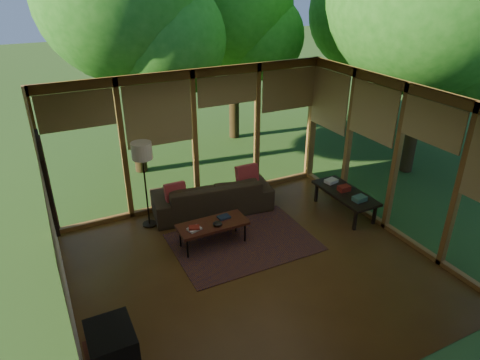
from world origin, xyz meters
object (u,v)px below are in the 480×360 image
sofa (212,195)px  floor_lamp (142,156)px  side_console (345,194)px  television (113,349)px  coffee_table (213,225)px

sofa → floor_lamp: size_ratio=1.40×
side_console → television: bearing=-155.0°
coffee_table → floor_lamp: bearing=126.1°
coffee_table → side_console: size_ratio=0.86×
floor_lamp → sofa: bearing=-1.3°
television → floor_lamp: bearing=69.8°
television → sofa: bearing=53.6°
floor_lamp → television: bearing=-110.2°
television → side_console: 5.37m
floor_lamp → side_console: (3.55, -1.25, -1.00)m
television → side_console: (4.85, 2.26, -0.44)m
sofa → television: television is taller
sofa → side_console: (2.28, -1.22, 0.07)m
sofa → coffee_table: 1.18m
television → floor_lamp: floor_lamp is taller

